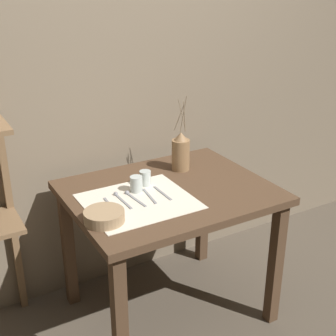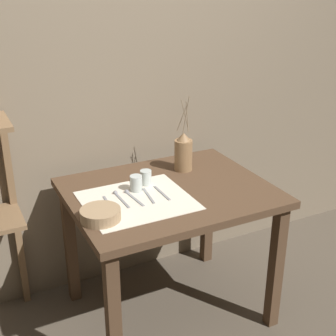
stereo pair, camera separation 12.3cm
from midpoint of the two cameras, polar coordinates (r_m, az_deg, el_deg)
ground_plane at (r=2.83m, az=-1.18°, el=-16.84°), size 12.00×12.00×0.00m
stone_wall_back at (r=2.71m, az=-6.75°, el=9.79°), size 7.00×0.06×2.40m
wooden_table at (r=2.46m, az=-1.31°, el=-4.95°), size 1.03×0.82×0.77m
linen_cloth at (r=2.29m, az=-5.15°, el=-4.07°), size 0.52×0.46×0.00m
pitcher_with_flowers at (r=2.61m, az=0.20°, el=1.90°), size 0.10×0.10×0.43m
wooden_bowl at (r=2.12m, az=-9.45°, el=-5.88°), size 0.18×0.18×0.05m
glass_tumbler_near at (r=2.37m, az=-5.37°, el=-1.97°), size 0.06×0.06×0.08m
glass_tumbler_far at (r=2.44m, az=-4.25°, el=-1.23°), size 0.06×0.06×0.08m
fork_inner at (r=2.26m, az=-8.59°, el=-4.56°), size 0.02×0.18×0.00m
spoon_inner at (r=2.34m, az=-7.55°, el=-3.52°), size 0.02×0.19×0.02m
spoon_outer at (r=2.34m, az=-6.11°, el=-3.35°), size 0.03×0.19×0.02m
fork_outer at (r=2.33m, az=-3.78°, el=-3.46°), size 0.03×0.18×0.00m
knife_center at (r=2.36m, az=-2.18°, el=-3.09°), size 0.01×0.18×0.00m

